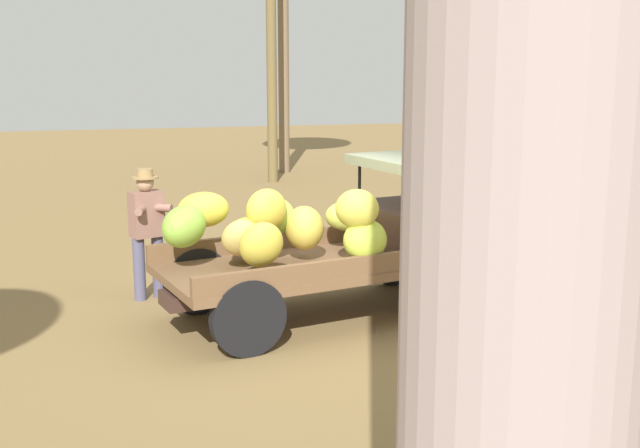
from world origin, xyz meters
name	(u,v)px	position (x,y,z in m)	size (l,w,h in m)	color
ground_plane	(312,323)	(0.00, 0.00, 0.00)	(60.00, 60.00, 0.00)	olive
truck	(347,238)	(0.52, 0.30, 0.93)	(4.65, 2.47, 1.85)	#402A23
farmer	(147,226)	(-1.74, 1.55, 0.96)	(0.56, 0.52, 1.68)	#53506D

